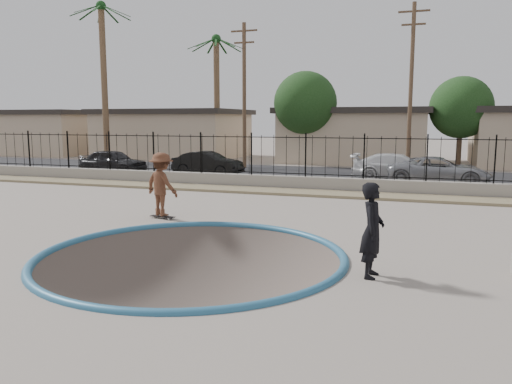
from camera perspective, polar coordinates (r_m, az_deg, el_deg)
The scene contains 23 objects.
ground at distance 23.81m, azimuth 6.53°, elevation -1.87°, with size 120.00×120.00×2.20m, color slate.
bowl_pit at distance 11.48m, azimuth -7.33°, elevation -7.29°, with size 6.84×6.84×1.80m, color #4F443D, non-canonical shape.
coping_ring at distance 11.48m, azimuth -7.33°, elevation -7.29°, with size 7.04×7.04×0.20m, color #275E81.
rock_strip at distance 20.93m, azimuth 4.96°, elevation -0.04°, with size 42.00×1.60×0.11m, color #8B7D5B.
retaining_wall at distance 21.96m, azimuth 5.65°, elevation 0.98°, with size 42.00×0.45×0.60m, color gray.
fence at distance 21.84m, azimuth 5.70°, elevation 4.11°, with size 40.00×0.04×1.80m.
street at distance 28.52m, azimuth 8.69°, elevation 2.03°, with size 90.00×8.00×0.04m, color black.
house_west_far at distance 49.84m, azimuth -22.79°, elevation 6.36°, with size 10.60×8.60×3.90m.
house_west at distance 42.40m, azimuth -9.38°, elevation 6.67°, with size 11.60×8.60×3.90m.
house_center at distance 37.76m, azimuth 11.29°, elevation 6.44°, with size 10.60×8.60×3.90m.
palm_left at distance 38.20m, azimuth -17.10°, elevation 15.25°, with size 2.30×2.30×11.30m.
palm_mid at distance 38.14m, azimuth -4.53°, elevation 13.68°, with size 2.30×2.30×9.30m.
utility_pole_left at distance 31.89m, azimuth -1.35°, elevation 11.20°, with size 1.70×0.24×9.00m.
utility_pole_mid at distance 30.00m, azimuth 17.29°, elevation 11.50°, with size 1.70×0.24×9.50m.
street_tree_left at distance 34.85m, azimuth 5.66°, elevation 10.06°, with size 4.32×4.32×6.36m.
street_tree_mid at distance 35.00m, azimuth 22.40°, elevation 8.91°, with size 3.96×3.96×5.83m.
skater at distance 15.76m, azimuth -10.72°, elevation 0.52°, with size 1.27×0.73×1.97m, color brown.
skateboard at distance 15.91m, azimuth -10.63°, elevation -2.77°, with size 0.85×0.29×0.07m.
videographer at distance 9.97m, azimuth 13.16°, elevation -4.28°, with size 0.68×0.45×1.87m, color black.
car_a at distance 29.78m, azimuth -16.02°, elevation 3.41°, with size 1.60×3.98×1.36m, color black.
car_b at distance 27.68m, azimuth -5.53°, elevation 3.28°, with size 1.37×3.93×1.30m, color black.
car_c at distance 26.06m, azimuth 15.95°, elevation 2.74°, with size 1.88×4.62×1.34m, color silver.
car_d at distance 25.13m, azimuth 20.16°, elevation 2.32°, with size 2.16×4.68×1.30m, color gray.
Camera 1 is at (4.89, -10.93, 3.06)m, focal length 35.00 mm.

